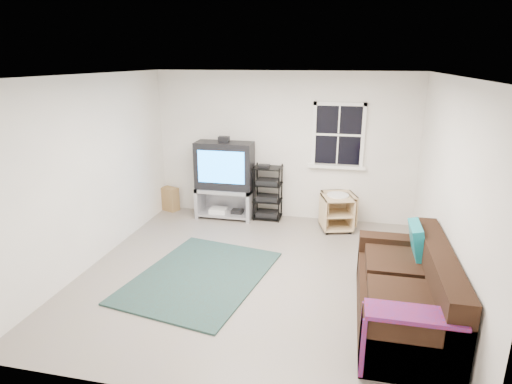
% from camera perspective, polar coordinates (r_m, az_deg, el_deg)
% --- Properties ---
extents(room, '(4.60, 4.62, 4.60)m').
position_cam_1_polar(room, '(7.47, 10.89, 6.93)').
color(room, slate).
rests_on(room, ground).
extents(tv_unit, '(1.02, 0.51, 1.49)m').
position_cam_1_polar(tv_unit, '(7.68, -4.18, 2.45)').
color(tv_unit, '#A5A5AD').
rests_on(tv_unit, ground).
extents(av_rack, '(0.50, 0.36, 1.00)m').
position_cam_1_polar(av_rack, '(7.68, 1.57, -0.50)').
color(av_rack, black).
rests_on(av_rack, ground).
extents(side_table_left, '(0.62, 0.62, 0.58)m').
position_cam_1_polar(side_table_left, '(7.37, 10.61, -2.59)').
color(side_table_left, '#D8B785').
rests_on(side_table_left, ground).
extents(side_table_right, '(0.66, 0.66, 0.61)m').
position_cam_1_polar(side_table_right, '(7.54, 10.83, -1.94)').
color(side_table_right, '#D8B785').
rests_on(side_table_right, ground).
extents(sofa, '(0.92, 2.08, 0.95)m').
position_cam_1_polar(sofa, '(5.05, 19.46, -12.77)').
color(sofa, black).
rests_on(sofa, ground).
extents(shag_rug, '(1.90, 2.37, 0.03)m').
position_cam_1_polar(shag_rug, '(5.86, -7.41, -11.08)').
color(shag_rug, black).
rests_on(shag_rug, ground).
extents(paper_bag, '(0.36, 0.30, 0.45)m').
position_cam_1_polar(paper_bag, '(8.34, -11.40, -0.92)').
color(paper_bag, '#A17E48').
rests_on(paper_bag, ground).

